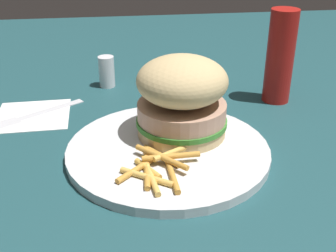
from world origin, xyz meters
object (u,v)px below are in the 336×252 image
(fork, at_px, (32,114))
(salt_shaker, at_px, (107,72))
(fries_pile, at_px, (157,165))
(plate, at_px, (168,151))
(ketchup_bottle, at_px, (280,57))
(napkin, at_px, (33,115))
(sandwich, at_px, (182,97))

(fork, bearing_deg, salt_shaker, -136.58)
(fork, bearing_deg, fries_pile, 131.73)
(plate, distance_m, salt_shaker, 0.27)
(fries_pile, bearing_deg, salt_shaker, -79.46)
(plate, xyz_separation_m, fork, (0.19, -0.14, -0.00))
(fries_pile, height_order, ketchup_bottle, ketchup_bottle)
(fries_pile, height_order, fork, fries_pile)
(napkin, bearing_deg, plate, 143.19)
(ketchup_bottle, bearing_deg, fries_pile, 42.87)
(plate, xyz_separation_m, fries_pile, (0.02, 0.05, 0.01))
(napkin, xyz_separation_m, fork, (0.00, 0.00, 0.00))
(plate, relative_size, fries_pile, 2.48)
(fries_pile, bearing_deg, ketchup_bottle, -137.13)
(fries_pile, distance_m, napkin, 0.26)
(ketchup_bottle, relative_size, salt_shaker, 2.74)
(sandwich, height_order, fries_pile, sandwich)
(ketchup_bottle, xyz_separation_m, salt_shaker, (0.28, -0.10, -0.05))
(sandwich, xyz_separation_m, fries_pile, (0.04, 0.09, -0.05))
(fries_pile, distance_m, ketchup_bottle, 0.31)
(sandwich, relative_size, fork, 0.80)
(sandwich, distance_m, ketchup_bottle, 0.21)
(fries_pile, height_order, napkin, fries_pile)
(fries_pile, xyz_separation_m, napkin, (0.17, -0.20, -0.02))
(ketchup_bottle, bearing_deg, sandwich, 33.63)
(napkin, height_order, salt_shaker, salt_shaker)
(fries_pile, distance_m, salt_shaker, 0.31)
(napkin, distance_m, fork, 0.00)
(plate, distance_m, napkin, 0.24)
(plate, relative_size, sandwich, 2.14)
(fries_pile, xyz_separation_m, ketchup_bottle, (-0.22, -0.20, 0.06))
(napkin, distance_m, ketchup_bottle, 0.40)
(sandwich, bearing_deg, ketchup_bottle, -146.37)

